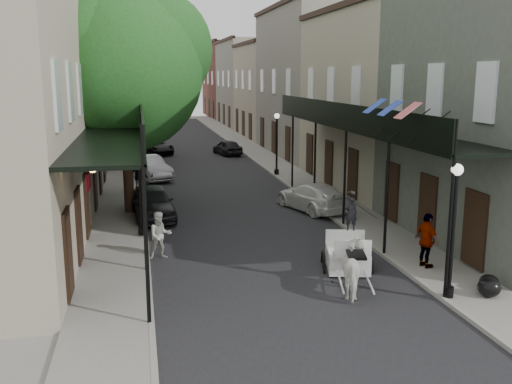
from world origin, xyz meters
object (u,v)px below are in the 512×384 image
car_left_near (153,202)px  car_left_mid (149,168)px  car_right_far (227,147)px  horse (356,269)px  pedestrian_sidewalk_right (427,241)px  lamppost_right_near (453,229)px  tree_far (134,79)px  pedestrian_walking (160,235)px  tree_near (133,66)px  car_left_far (156,147)px  lamppost_right_far (277,143)px  carriage (347,238)px  pedestrian_sidewalk_left (138,174)px  lamppost_left (140,185)px  car_right_near (312,197)px

car_left_near → car_left_mid: size_ratio=0.98×
car_left_near → car_right_far: car_left_near is taller
horse → pedestrian_sidewalk_right: 3.24m
lamppost_right_near → horse: lamppost_right_near is taller
tree_far → pedestrian_walking: size_ratio=5.31×
tree_near → car_left_far: (1.39, 19.32, -5.90)m
lamppost_right_far → carriage: 16.86m
lamppost_right_near → pedestrian_walking: bearing=144.9°
car_left_mid → horse: bearing=-95.5°
pedestrian_sidewalk_left → car_left_mid: (0.63, 3.56, -0.25)m
tree_near → horse: size_ratio=5.42×
lamppost_right_far → horse: lamppost_right_far is taller
pedestrian_sidewalk_left → pedestrian_sidewalk_right: (8.89, -14.51, 0.05)m
lamppost_right_near → horse: size_ratio=2.09×
tree_far → pedestrian_sidewalk_right: 25.85m
horse → car_left_far: size_ratio=0.42×
tree_far → lamppost_left: tree_far is taller
carriage → car_left_near: 9.76m
tree_near → car_left_mid: (0.62, 8.30, -5.79)m
car_left_far → car_left_mid: bearing=-109.8°
lamppost_right_far → carriage: lamppost_right_far is taller
tree_near → car_right_near: size_ratio=2.22×
pedestrian_sidewalk_left → pedestrian_sidewalk_right: bearing=113.3°
car_right_near → tree_far: bearing=-78.9°
tree_near → lamppost_left: bearing=-88.7°
tree_near → carriage: size_ratio=3.84×
tree_far → car_right_near: bearing=-62.7°
lamppost_right_far → car_left_near: (-7.70, -9.00, -1.34)m
pedestrian_sidewalk_right → lamppost_left: bearing=44.6°
horse → lamppost_left: bearing=-36.0°
lamppost_right_near → lamppost_right_far: size_ratio=1.00×
tree_near → pedestrian_walking: (0.70, -6.83, -5.68)m
tree_far → carriage: tree_far is taller
pedestrian_sidewalk_right → car_right_near: bearing=-5.7°
pedestrian_walking → lamppost_right_near: bearing=-46.4°
car_right_far → car_left_far: bearing=-29.2°
lamppost_right_near → car_right_near: bearing=92.6°
lamppost_left → pedestrian_sidewalk_right: 10.47m
tree_far → pedestrian_walking: 21.44m
pedestrian_sidewalk_right → car_right_far: size_ratio=0.50×
lamppost_left → car_right_near: 8.38m
tree_near → car_left_near: bearing=-63.1°
lamppost_right_near → pedestrian_sidewalk_right: lamppost_right_near is taller
pedestrian_sidewalk_right → car_right_far: bearing=-8.6°
lamppost_left → carriage: (6.45, -4.73, -1.08)m
horse → tree_far: bearing=-62.6°
car_left_near → car_right_far: 19.88m
tree_near → car_left_near: 5.93m
horse → pedestrian_walking: size_ratio=1.09×
pedestrian_walking → pedestrian_sidewalk_left: pedestrian_sidewalk_left is taller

